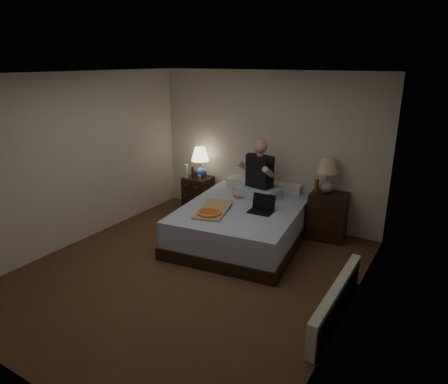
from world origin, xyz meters
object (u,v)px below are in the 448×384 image
Objects in this scene: nightstand_right at (328,215)px; radiator at (336,301)px; beer_bottle_left at (193,172)px; person at (258,169)px; lamp_left at (200,163)px; beer_bottle_right at (317,186)px; laptop at (261,205)px; nightstand_left at (198,193)px; soda_can at (200,178)px; pizza_box at (209,213)px; bed at (244,222)px; water_bottle at (186,171)px; lamp_right at (327,175)px.

nightstand_right is 0.45× the size of radiator.
beer_bottle_left is 0.25× the size of person.
lamp_left reaches higher than radiator.
beer_bottle_right is 2.17m from radiator.
laptop is at bearing -27.97° from lamp_left.
nightstand_left is 0.65× the size of person.
lamp_left is at bearing 119.34° from soda_can.
pizza_box is 0.47× the size of radiator.
water_bottle reaches higher than bed.
nightstand_left reaches higher than bed.
radiator is (3.16, -1.96, -0.10)m from nightstand_left.
water_bottle reaches higher than pizza_box.
beer_bottle_right reaches higher than soda_can.
radiator is (1.80, -1.66, -0.82)m from person.
water_bottle reaches higher than beer_bottle_left.
pizza_box is (-0.55, -0.50, -0.08)m from laptop.
nightstand_left is at bearing 149.32° from laptop.
beer_bottle_right is 0.30× the size of pizza_box.
beer_bottle_right is at bearing 1.84° from soda_can.
laptop reaches higher than nightstand_right.
nightstand_right is 3.10× the size of beer_bottle_right.
lamp_left reaches higher than bed.
beer_bottle_left is at bearing -125.92° from lamp_left.
bed is 9.70× the size of beer_bottle_right.
laptop is (-0.72, -0.89, 0.32)m from nightstand_right.
person is (1.53, -0.17, 0.29)m from water_bottle.
lamp_right is 2.30m from radiator.
radiator is (0.80, -2.00, -0.79)m from lamp_right.
lamp_left is 2.43× the size of beer_bottle_left.
lamp_left reaches higher than beer_bottle_left.
beer_bottle_left reaches higher than nightstand_right.
person is 2.58m from radiator.
beer_bottle_left is at bearing 164.45° from soda_can.
bed is at bearing -144.52° from beer_bottle_right.
soda_can is at bearing 151.75° from laptop.
laptop is at bearing -24.59° from soda_can.
bed is 0.55m from laptop.
laptop is (0.35, -0.57, -0.35)m from person.
lamp_right is 1.06m from person.
water_bottle is at bearing -176.13° from lamp_right.
pizza_box is at bearing -138.25° from nightstand_right.
person is at bearing 63.69° from pizza_box.
lamp_right is 2.24× the size of water_bottle.
person is 1.17m from pizza_box.
lamp_right reaches higher than lamp_left.
water_bottle reaches higher than laptop.
lamp_right is 2.43× the size of beer_bottle_left.
nightstand_right is (1.07, 0.75, 0.08)m from bed.
lamp_left reaches higher than nightstand_right.
nightstand_left is at bearing 132.73° from soda_can.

